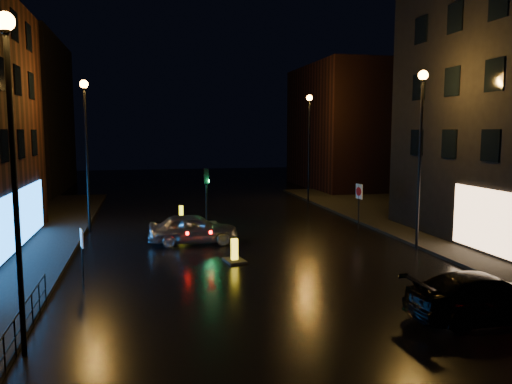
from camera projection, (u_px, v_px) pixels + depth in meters
ground at (297, 305)px, 16.19m from camera, size 120.00×120.00×0.00m
pavement_right at (500, 234)px, 26.99m from camera, size 12.00×44.00×0.15m
building_far_left at (17, 116)px, 45.72m from camera, size 8.00×16.00×14.00m
building_far_right at (345, 127)px, 49.72m from camera, size 8.00×14.00×12.00m
street_lamp_lnear at (12, 133)px, 11.87m from camera, size 0.44×0.44×8.37m
street_lamp_lfar at (86, 132)px, 27.36m from camera, size 0.44×0.44×8.37m
street_lamp_rnear at (421, 132)px, 23.03m from camera, size 0.44×0.44×8.37m
street_lamp_rfar at (309, 132)px, 38.52m from camera, size 0.44×0.44×8.37m
traffic_signal at (207, 218)px, 29.42m from camera, size 1.40×2.40×3.45m
guard_railing at (24, 314)px, 13.38m from camera, size 0.05×6.04×1.00m
silver_hatchback at (193, 229)px, 25.01m from camera, size 4.54×2.05×1.51m
dark_sedan at (484, 297)px, 14.91m from camera, size 4.87×2.07×1.40m
bollard_near at (235, 257)px, 21.55m from camera, size 0.97×1.28×1.01m
bollard_far at (181, 217)px, 31.47m from camera, size 0.78×1.12×0.95m
road_sign_left at (82, 243)px, 18.23m from camera, size 0.17×0.50×2.07m
road_sign_right at (359, 195)px, 28.65m from camera, size 0.17×0.63×2.60m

